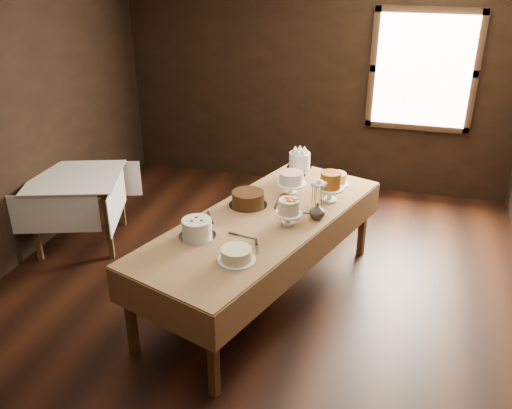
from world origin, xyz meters
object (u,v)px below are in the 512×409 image
object	(u,v)px
cake_meringue	(299,166)
cake_swirl	(197,229)
cake_server_a	(247,237)
cake_server_c	(278,201)
cake_speckled	(336,179)
cake_server_b	(257,250)
cake_cream	(236,255)
flower_vase	(317,211)
cake_flowers	(289,213)
display_table	(263,225)
cake_lattice	(291,184)
cake_chocolate	(248,199)
cake_server_d	(312,214)
side_table	(76,184)
cake_server_e	(211,220)
cake_caramel	(330,188)

from	to	relation	value
cake_meringue	cake_swirl	size ratio (longest dim) A/B	0.87
cake_server_a	cake_server_c	size ratio (longest dim) A/B	1.00
cake_speckled	cake_server_b	size ratio (longest dim) A/B	1.04
cake_cream	flower_vase	size ratio (longest dim) A/B	2.00
cake_swirl	flower_vase	bearing A→B (deg)	33.49
cake_flowers	cake_server_c	distance (m)	0.47
display_table	cake_lattice	world-z (taller)	cake_lattice
display_table	cake_server_a	world-z (taller)	cake_server_a
cake_meringue	cake_flowers	size ratio (longest dim) A/B	1.13
cake_chocolate	cake_server_d	distance (m)	0.59
cake_server_a	display_table	bearing A→B (deg)	94.20
side_table	cake_swirl	world-z (taller)	cake_swirl
cake_chocolate	cake_flowers	distance (m)	0.50
cake_meringue	cake_server_d	distance (m)	0.86
display_table	cake_speckled	size ratio (longest dim) A/B	11.28
cake_lattice	side_table	bearing A→B (deg)	-177.37
cake_server_e	cake_meringue	bearing A→B (deg)	125.82
cake_caramel	cake_swirl	distance (m)	1.36
cake_chocolate	cake_swirl	size ratio (longest dim) A/B	1.29
side_table	cake_caramel	world-z (taller)	cake_caramel
cake_caramel	flower_vase	xyz separation A→B (m)	(-0.05, -0.39, -0.05)
cake_speckled	cake_lattice	size ratio (longest dim) A/B	0.88
cake_flowers	cake_swirl	world-z (taller)	cake_flowers
cake_meringue	cake_server_a	distance (m)	1.39
cake_server_c	cake_server_e	world-z (taller)	same
cake_chocolate	flower_vase	size ratio (longest dim) A/B	2.74
cake_flowers	cake_caramel	bearing A→B (deg)	64.45
cake_server_c	cake_cream	bearing A→B (deg)	173.40
side_table	cake_flowers	size ratio (longest dim) A/B	4.86
cake_flowers	cake_server_d	size ratio (longest dim) A/B	0.99
cake_flowers	cake_swirl	bearing A→B (deg)	-147.62
cake_meringue	cake_cream	bearing A→B (deg)	-94.26
cake_cream	cake_lattice	bearing A→B (deg)	84.11
cake_lattice	cake_caramel	xyz separation A→B (m)	(0.38, -0.07, 0.03)
display_table	cake_caramel	size ratio (longest dim) A/B	9.64
cake_chocolate	cake_cream	distance (m)	0.96
cake_speckled	cake_server_b	distance (m)	1.51
side_table	cake_cream	xyz separation A→B (m)	(2.15, -1.21, 0.18)
display_table	cake_speckled	world-z (taller)	cake_speckled
cake_cream	cake_chocolate	bearing A→B (deg)	101.00
cake_server_d	flower_vase	bearing A→B (deg)	-60.72
cake_server_e	flower_vase	distance (m)	0.92
cake_server_c	cake_server_e	xyz separation A→B (m)	(-0.47, -0.54, 0.00)
cake_swirl	cake_speckled	bearing A→B (deg)	55.65
cake_speckled	cake_swirl	world-z (taller)	cake_swirl
cake_lattice	cake_server_d	world-z (taller)	cake_lattice
flower_vase	cake_caramel	bearing A→B (deg)	82.97
cake_cream	cake_server_d	size ratio (longest dim) A/B	1.21
cake_chocolate	cake_server_d	bearing A→B (deg)	-0.99
cake_speckled	cake_server_b	xyz separation A→B (m)	(-0.41, -1.45, -0.05)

